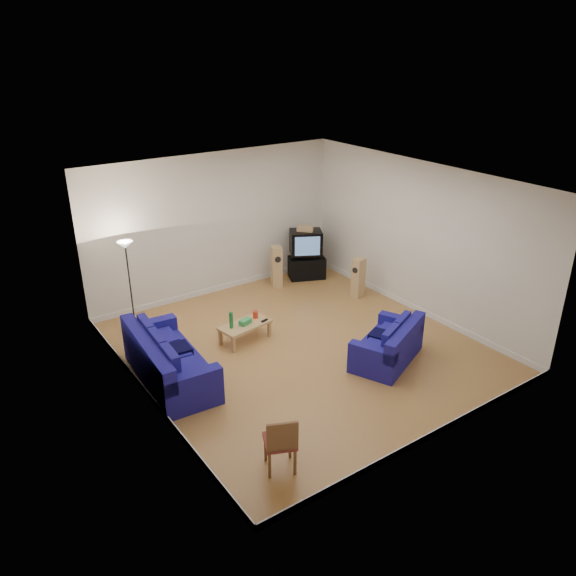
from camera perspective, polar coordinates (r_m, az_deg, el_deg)
room at (r=10.05m, az=1.30°, el=1.55°), size 6.01×6.51×3.21m
sofa_three_seat at (r=9.83m, az=-12.21°, el=-7.56°), size 1.12×2.31×0.87m
sofa_loveseat at (r=10.35m, az=10.26°, el=-5.91°), size 1.73×1.39×0.76m
coffee_table at (r=10.86m, az=-4.40°, el=-3.89°), size 1.07×0.65×0.36m
bottle at (r=10.64m, az=-5.79°, el=-3.27°), size 0.10×0.10×0.32m
tissue_box at (r=10.81m, az=-4.37°, el=-3.43°), size 0.27×0.20×0.10m
red_canister at (r=11.02m, az=-3.34°, el=-2.71°), size 0.10×0.10×0.14m
remote at (r=10.92m, az=-2.39°, el=-3.31°), size 0.17×0.09×0.02m
tv_stand at (r=13.73m, az=1.92°, el=2.10°), size 0.98×0.77×0.53m
av_receiver at (r=13.66m, az=1.99°, el=3.38°), size 0.53×0.52×0.10m
television at (r=13.51m, az=1.83°, el=4.66°), size 0.91×0.83×0.57m
centre_speaker at (r=13.38m, az=1.73°, el=6.05°), size 0.36×0.38×0.13m
speaker_left at (r=13.17m, az=-1.17°, el=2.20°), size 0.32×0.35×0.98m
speaker_right at (r=12.72m, az=7.15°, el=1.06°), size 0.32×0.27×0.92m
floor_lamp at (r=11.39m, az=-16.08°, el=3.07°), size 0.31×0.31×1.81m
dining_chair at (r=7.71m, az=-0.74°, el=-15.33°), size 0.55×0.55×0.88m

